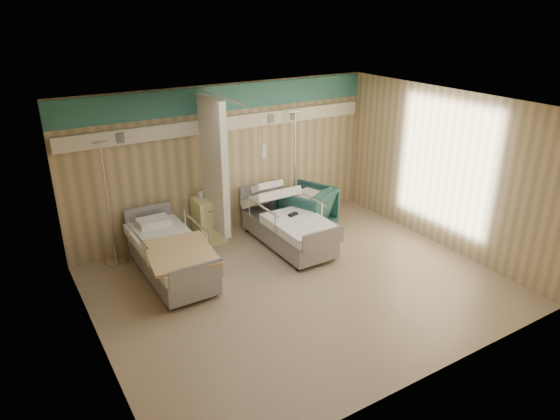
% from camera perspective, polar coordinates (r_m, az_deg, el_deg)
% --- Properties ---
extents(ground, '(6.00, 5.00, 0.00)m').
position_cam_1_polar(ground, '(7.92, 2.28, -8.64)').
color(ground, gray).
rests_on(ground, ground).
extents(room_walls, '(6.04, 5.04, 2.82)m').
position_cam_1_polar(room_walls, '(7.32, 1.20, 4.76)').
color(room_walls, tan).
rests_on(room_walls, ground).
extents(bed_right, '(1.00, 2.16, 0.63)m').
position_cam_1_polar(bed_right, '(9.02, 0.93, -2.23)').
color(bed_right, silver).
rests_on(bed_right, ground).
extents(bed_left, '(1.00, 2.16, 0.63)m').
position_cam_1_polar(bed_left, '(8.18, -12.28, -5.56)').
color(bed_left, silver).
rests_on(bed_left, ground).
extents(bedside_cabinet, '(0.50, 0.48, 0.85)m').
position_cam_1_polar(bedside_cabinet, '(9.22, -8.13, -1.15)').
color(bedside_cabinet, '#EAE792').
rests_on(bedside_cabinet, ground).
extents(visitor_armchair, '(1.25, 1.26, 0.87)m').
position_cam_1_polar(visitor_armchair, '(9.59, 3.00, 0.09)').
color(visitor_armchair, '#1E4C48').
rests_on(visitor_armchair, ground).
extents(waffle_blanket, '(0.74, 0.70, 0.07)m').
position_cam_1_polar(waffle_blanket, '(9.38, 3.27, 2.63)').
color(waffle_blanket, silver).
rests_on(waffle_blanket, visitor_armchair).
extents(iv_stand_right, '(0.40, 0.40, 2.22)m').
position_cam_1_polar(iv_stand_right, '(10.09, 1.62, 1.40)').
color(iv_stand_right, silver).
rests_on(iv_stand_right, ground).
extents(iv_stand_left, '(0.38, 0.38, 2.13)m').
position_cam_1_polar(iv_stand_left, '(8.84, -18.50, -3.18)').
color(iv_stand_left, silver).
rests_on(iv_stand_left, ground).
extents(call_remote, '(0.20, 0.13, 0.04)m').
position_cam_1_polar(call_remote, '(8.81, 1.51, -0.50)').
color(call_remote, black).
rests_on(call_remote, bed_right).
extents(tan_blanket, '(1.10, 1.31, 0.04)m').
position_cam_1_polar(tan_blanket, '(7.63, -11.37, -4.78)').
color(tan_blanket, tan).
rests_on(tan_blanket, bed_left).
extents(toiletry_bag, '(0.24, 0.16, 0.13)m').
position_cam_1_polar(toiletry_bag, '(9.06, -7.47, 1.79)').
color(toiletry_bag, black).
rests_on(toiletry_bag, bedside_cabinet).
extents(white_cup, '(0.11, 0.11, 0.12)m').
position_cam_1_polar(white_cup, '(9.07, -9.01, 1.70)').
color(white_cup, white).
rests_on(white_cup, bedside_cabinet).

